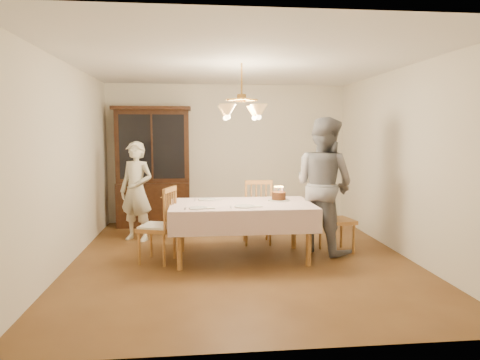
{
  "coord_description": "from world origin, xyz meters",
  "views": [
    {
      "loc": [
        -0.6,
        -5.64,
        1.71
      ],
      "look_at": [
        0.0,
        0.2,
        1.05
      ],
      "focal_mm": 32.0,
      "sensor_mm": 36.0,
      "label": 1
    }
  ],
  "objects": [
    {
      "name": "ground",
      "position": [
        0.0,
        0.0,
        0.0
      ],
      "size": [
        5.0,
        5.0,
        0.0
      ],
      "primitive_type": "plane",
      "color": "#553418",
      "rests_on": "ground"
    },
    {
      "name": "room_shell",
      "position": [
        0.0,
        0.0,
        1.58
      ],
      "size": [
        5.0,
        5.0,
        5.0
      ],
      "color": "white",
      "rests_on": "ground"
    },
    {
      "name": "birthday_cake",
      "position": [
        0.54,
        0.17,
        0.81
      ],
      "size": [
        0.3,
        0.3,
        0.2
      ],
      "color": "white",
      "rests_on": "dining_table"
    },
    {
      "name": "chair_far_side",
      "position": [
        0.32,
        0.76,
        0.44
      ],
      "size": [
        0.45,
        0.43,
        1.0
      ],
      "color": "#95602B",
      "rests_on": "ground"
    },
    {
      "name": "chair_right_end",
      "position": [
        1.38,
        0.18,
        0.44
      ],
      "size": [
        0.49,
        0.5,
        1.0
      ],
      "color": "#95602B",
      "rests_on": "ground"
    },
    {
      "name": "elderly_woman",
      "position": [
        -1.54,
        1.16,
        0.78
      ],
      "size": [
        0.68,
        0.6,
        1.57
      ],
      "primitive_type": "imported",
      "rotation": [
        0.0,
        0.0,
        -0.49
      ],
      "color": "beige",
      "rests_on": "ground"
    },
    {
      "name": "dining_table",
      "position": [
        0.0,
        0.0,
        0.68
      ],
      "size": [
        1.9,
        1.1,
        0.76
      ],
      "color": "#95602B",
      "rests_on": "ground"
    },
    {
      "name": "chair_left_end",
      "position": [
        -1.12,
        -0.05,
        0.45
      ],
      "size": [
        0.54,
        0.55,
        1.0
      ],
      "color": "#95602B",
      "rests_on": "ground"
    },
    {
      "name": "place_setting_near_right",
      "position": [
        0.02,
        -0.29,
        0.77
      ],
      "size": [
        0.41,
        0.26,
        0.02
      ],
      "color": "white",
      "rests_on": "dining_table"
    },
    {
      "name": "china_hutch",
      "position": [
        -1.38,
        2.25,
        1.04
      ],
      "size": [
        1.38,
        0.54,
        2.16
      ],
      "color": "black",
      "rests_on": "ground"
    },
    {
      "name": "place_setting_far_left",
      "position": [
        -0.45,
        0.32,
        0.77
      ],
      "size": [
        0.39,
        0.25,
        0.02
      ],
      "color": "white",
      "rests_on": "dining_table"
    },
    {
      "name": "chandelier",
      "position": [
        -0.0,
        -0.0,
        1.98
      ],
      "size": [
        0.62,
        0.62,
        0.73
      ],
      "color": "#BF8C3F",
      "rests_on": "ground"
    },
    {
      "name": "place_setting_near_left",
      "position": [
        -0.57,
        -0.35,
        0.77
      ],
      "size": [
        0.38,
        0.23,
        0.02
      ],
      "color": "white",
      "rests_on": "dining_table"
    },
    {
      "name": "adult_in_grey",
      "position": [
        1.2,
        0.24,
        0.96
      ],
      "size": [
        1.14,
        1.18,
        1.92
      ],
      "primitive_type": "imported",
      "rotation": [
        0.0,
        0.0,
        2.21
      ],
      "color": "slate",
      "rests_on": "ground"
    }
  ]
}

